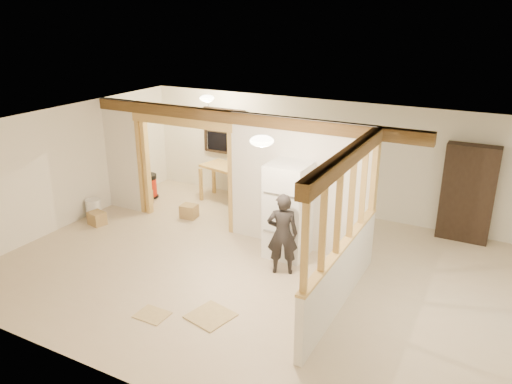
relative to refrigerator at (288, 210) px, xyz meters
The scene contains 28 objects.
floor 1.20m from the refrigerator, 102.91° to the right, with size 9.00×6.50×0.01m, color #C4B192.
ceiling 1.81m from the refrigerator, 102.91° to the right, with size 9.00×6.50×0.01m, color white.
wall_back 2.50m from the refrigerator, 94.18° to the left, with size 9.00×0.01×2.50m, color silver.
wall_front 4.06m from the refrigerator, 92.56° to the right, with size 9.00×0.01×2.50m, color silver.
wall_left 4.76m from the refrigerator, behind, with size 0.01×6.50×2.50m, color silver.
partition_left_stub 4.27m from the refrigerator, behind, with size 0.90×0.12×2.50m, color silver.
partition_center 0.55m from the refrigerator, 87.25° to the left, with size 2.80×0.12×2.50m, color silver.
doorway_frame 2.62m from the refrigerator, behind, with size 2.46×0.14×2.20m, color tan.
header_beam_back 1.95m from the refrigerator, 160.67° to the left, with size 7.00×0.18×0.22m, color brown.
header_beam_right 2.38m from the refrigerator, 39.87° to the right, with size 0.18×3.30×0.22m, color brown.
pony_wall 1.89m from the refrigerator, 39.87° to the right, with size 0.12×3.20×1.00m, color silver.
stud_partition 2.01m from the refrigerator, 39.87° to the right, with size 0.14×3.20×1.32m, color tan.
window_back 3.72m from the refrigerator, 139.39° to the left, with size 1.12×0.10×1.10m, color black.
ceiling_dome_main 2.05m from the refrigerator, 84.68° to the right, with size 0.36×0.36×0.16m, color #FFEABF.
ceiling_dome_util 3.47m from the refrigerator, 150.54° to the left, with size 0.32×0.32×0.14m, color #FFEABF.
hanging_bulb 2.66m from the refrigerator, 159.53° to the left, with size 0.07×0.07×0.07m, color #FFD88C.
refrigerator is the anchor object (origin of this frame).
woman 0.71m from the refrigerator, 73.18° to the right, with size 0.53×0.35×1.45m, color black.
work_table 3.07m from the refrigerator, 141.42° to the left, with size 1.36×0.68×0.85m, color tan.
potted_plant 2.84m from the refrigerator, 139.97° to the left, with size 0.35×0.30×0.39m, color #235A21.
shop_vac 4.42m from the refrigerator, 164.61° to the left, with size 0.46×0.46×0.60m, color #A81D0A.
bookshelf 3.57m from the refrigerator, 38.69° to the left, with size 0.96×0.32×1.93m, color black.
bucket 4.55m from the refrigerator, behind, with size 0.33×0.33×0.42m, color white.
box_util_a 2.80m from the refrigerator, 167.30° to the left, with size 0.34×0.29×0.29m, color #A4844F.
box_util_b 4.13m from the refrigerator, 169.73° to the left, with size 0.34×0.34×0.32m, color #A4844F.
box_front 4.26m from the refrigerator, behind, with size 0.34×0.28×0.28m, color #A4844F.
floor_panel_near 2.53m from the refrigerator, 94.02° to the right, with size 0.59×0.59×0.02m, color tan.
floor_panel_far 3.05m from the refrigerator, 109.12° to the right, with size 0.48×0.38×0.02m, color tan.
Camera 1 is at (3.58, -6.87, 4.30)m, focal length 35.00 mm.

